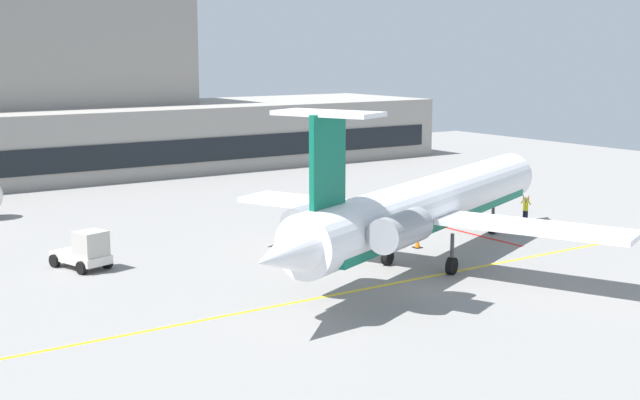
% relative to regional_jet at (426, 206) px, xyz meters
% --- Properties ---
extents(ground, '(120.00, 120.00, 0.11)m').
position_rel_regional_jet_xyz_m(ground, '(-3.90, -2.52, -3.39)').
color(ground, gray).
extents(terminal_building, '(77.01, 17.54, 17.00)m').
position_rel_regional_jet_xyz_m(terminal_building, '(-5.02, 46.60, 2.35)').
color(terminal_building, gray).
rests_on(terminal_building, ground).
extents(regional_jet, '(29.22, 21.33, 8.94)m').
position_rel_regional_jet_xyz_m(regional_jet, '(0.00, 0.00, 0.00)').
color(regional_jet, white).
rests_on(regional_jet, ground).
extents(baggage_tug, '(2.69, 3.75, 2.13)m').
position_rel_regional_jet_xyz_m(baggage_tug, '(-15.25, 9.75, -2.38)').
color(baggage_tug, silver).
rests_on(baggage_tug, ground).
extents(marshaller, '(0.34, 0.83, 1.86)m').
position_rel_regional_jet_xyz_m(marshaller, '(13.56, 5.30, -2.40)').
color(marshaller, '#191E33').
rests_on(marshaller, ground).
extents(safety_cone_alpha, '(0.47, 0.47, 0.55)m').
position_rel_regional_jet_xyz_m(safety_cone_alpha, '(-4.73, 5.25, -3.10)').
color(safety_cone_alpha, orange).
rests_on(safety_cone_alpha, ground).
extents(safety_cone_bravo, '(0.47, 0.47, 0.55)m').
position_rel_regional_jet_xyz_m(safety_cone_bravo, '(2.62, 3.64, -3.10)').
color(safety_cone_bravo, orange).
rests_on(safety_cone_bravo, ground).
extents(safety_cone_charlie, '(0.47, 0.47, 0.55)m').
position_rel_regional_jet_xyz_m(safety_cone_charlie, '(-2.81, 7.33, -3.10)').
color(safety_cone_charlie, orange).
rests_on(safety_cone_charlie, ground).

